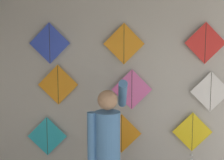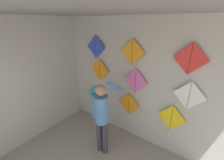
{
  "view_description": "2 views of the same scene",
  "coord_description": "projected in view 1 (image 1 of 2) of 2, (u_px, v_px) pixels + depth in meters",
  "views": [
    {
      "loc": [
        -0.11,
        0.33,
        1.97
      ],
      "look_at": [
        -0.17,
        3.46,
        1.63
      ],
      "focal_mm": 40.0,
      "sensor_mm": 36.0,
      "label": 1
    },
    {
      "loc": [
        1.45,
        0.99,
        2.69
      ],
      "look_at": [
        -0.36,
        3.46,
        1.47
      ],
      "focal_mm": 24.0,
      "sensor_mm": 36.0,
      "label": 2
    }
  ],
  "objects": [
    {
      "name": "back_panel",
      "position": [
        125.0,
        94.0,
        3.5
      ],
      "size": [
        4.47,
        0.06,
        2.8
      ],
      "primitive_type": "cube",
      "color": "#BCB7AD",
      "rests_on": "ground"
    },
    {
      "name": "shopkeeper",
      "position": [
        108.0,
        148.0,
        2.68
      ],
      "size": [
        0.43,
        0.62,
        1.69
      ],
      "rotation": [
        0.0,
        0.0,
        0.16
      ],
      "color": "#383842",
      "rests_on": "ground"
    },
    {
      "name": "kite_0",
      "position": [
        47.0,
        136.0,
        3.49
      ],
      "size": [
        0.55,
        0.01,
        0.55
      ],
      "color": "#28B2C6"
    },
    {
      "name": "kite_1",
      "position": [
        121.0,
        134.0,
        3.47
      ],
      "size": [
        0.55,
        0.01,
        0.55
      ],
      "color": "orange"
    },
    {
      "name": "kite_2",
      "position": [
        192.0,
        134.0,
        3.45
      ],
      "size": [
        0.55,
        0.04,
        0.69
      ],
      "color": "yellow"
    },
    {
      "name": "kite_3",
      "position": [
        58.0,
        85.0,
        3.41
      ],
      "size": [
        0.55,
        0.01,
        0.55
      ],
      "color": "orange"
    },
    {
      "name": "kite_4",
      "position": [
        132.0,
        90.0,
        3.4
      ],
      "size": [
        0.55,
        0.01,
        0.55
      ],
      "color": "pink"
    },
    {
      "name": "kite_5",
      "position": [
        211.0,
        92.0,
        3.38
      ],
      "size": [
        0.55,
        0.01,
        0.55
      ],
      "color": "white"
    },
    {
      "name": "kite_6",
      "position": [
        50.0,
        43.0,
        3.36
      ],
      "size": [
        0.55,
        0.01,
        0.55
      ],
      "color": "blue"
    },
    {
      "name": "kite_7",
      "position": [
        124.0,
        44.0,
        3.34
      ],
      "size": [
        0.55,
        0.01,
        0.55
      ],
      "color": "orange"
    },
    {
      "name": "kite_8",
      "position": [
        205.0,
        43.0,
        3.31
      ],
      "size": [
        0.55,
        0.01,
        0.55
      ],
      "color": "red"
    }
  ]
}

